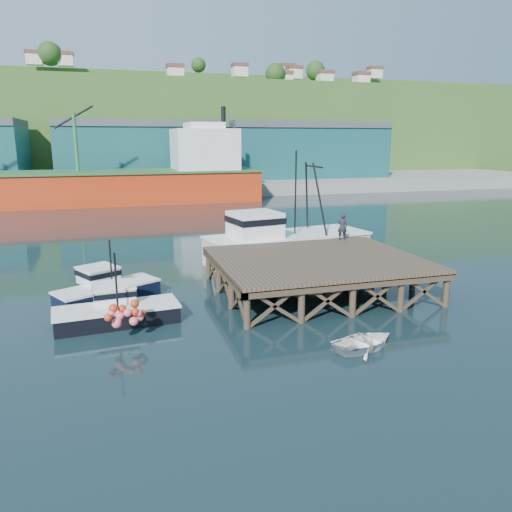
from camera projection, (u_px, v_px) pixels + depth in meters
name	position (u px, v px, depth m)	size (l,w,h in m)	color
ground	(228.00, 299.00, 28.89)	(300.00, 300.00, 0.00)	black
wharf	(318.00, 261.00, 29.81)	(12.00, 10.00, 2.62)	brown
far_quay	(141.00, 183.00, 93.94)	(160.00, 40.00, 2.00)	gray
warehouse_mid	(141.00, 154.00, 88.01)	(28.00, 16.00, 9.00)	#1C5B5C
warehouse_right	(300.00, 152.00, 96.40)	(30.00, 16.00, 9.00)	#1C5B5C
cargo_ship	(90.00, 181.00, 70.53)	(55.50, 10.00, 13.75)	red
hillside	(130.00, 131.00, 119.62)	(220.00, 50.00, 22.00)	#2D511E
boat_navy	(105.00, 288.00, 28.55)	(6.14, 4.59, 3.65)	black
boat_black	(116.00, 309.00, 25.20)	(6.27, 5.25, 3.77)	black
trawler	(284.00, 240.00, 37.31)	(12.92, 6.44, 8.27)	beige
dinghy	(365.00, 342.00, 22.01)	(2.23, 3.13, 0.65)	white
dockworker	(342.00, 227.00, 34.89)	(0.69, 0.45, 1.89)	black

